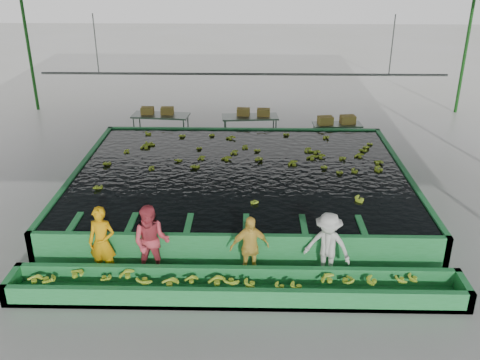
{
  "coord_description": "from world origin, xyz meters",
  "views": [
    {
      "loc": [
        0.32,
        -13.3,
        7.13
      ],
      "look_at": [
        0.0,
        0.5,
        1.0
      ],
      "focal_mm": 40.0,
      "sensor_mm": 36.0,
      "label": 1
    }
  ],
  "objects_px": {
    "flotation_tank": "(241,183)",
    "packing_table_mid": "(250,128)",
    "box_stack_right": "(336,124)",
    "worker_b": "(151,242)",
    "worker_d": "(327,246)",
    "packing_table_right": "(336,134)",
    "box_stack_left": "(158,114)",
    "sorting_trough": "(236,287)",
    "worker_a": "(102,242)",
    "packing_table_left": "(161,127)",
    "box_stack_mid": "(253,115)",
    "worker_c": "(249,247)"
  },
  "relations": [
    {
      "from": "worker_d",
      "to": "packing_table_left",
      "type": "relative_size",
      "value": 0.76
    },
    {
      "from": "packing_table_mid",
      "to": "box_stack_right",
      "type": "xyz_separation_m",
      "value": [
        3.29,
        -0.43,
        0.34
      ]
    },
    {
      "from": "worker_a",
      "to": "box_stack_left",
      "type": "distance_m",
      "value": 9.61
    },
    {
      "from": "worker_b",
      "to": "box_stack_left",
      "type": "height_order",
      "value": "worker_b"
    },
    {
      "from": "worker_c",
      "to": "packing_table_right",
      "type": "xyz_separation_m",
      "value": [
        3.29,
        9.03,
        -0.37
      ]
    },
    {
      "from": "packing_table_mid",
      "to": "box_stack_left",
      "type": "relative_size",
      "value": 1.7
    },
    {
      "from": "flotation_tank",
      "to": "worker_d",
      "type": "xyz_separation_m",
      "value": [
        2.06,
        -4.3,
        0.38
      ]
    },
    {
      "from": "sorting_trough",
      "to": "packing_table_left",
      "type": "height_order",
      "value": "packing_table_left"
    },
    {
      "from": "flotation_tank",
      "to": "packing_table_right",
      "type": "distance_m",
      "value": 5.93
    },
    {
      "from": "worker_a",
      "to": "box_stack_right",
      "type": "height_order",
      "value": "worker_a"
    },
    {
      "from": "worker_a",
      "to": "worker_c",
      "type": "height_order",
      "value": "worker_a"
    },
    {
      "from": "packing_table_left",
      "to": "box_stack_right",
      "type": "xyz_separation_m",
      "value": [
        6.79,
        -0.51,
        0.34
      ]
    },
    {
      "from": "sorting_trough",
      "to": "box_stack_right",
      "type": "distance_m",
      "value": 10.46
    },
    {
      "from": "worker_d",
      "to": "box_stack_left",
      "type": "distance_m",
      "value": 11.04
    },
    {
      "from": "packing_table_right",
      "to": "box_stack_right",
      "type": "height_order",
      "value": "box_stack_right"
    },
    {
      "from": "worker_a",
      "to": "packing_table_mid",
      "type": "height_order",
      "value": "worker_a"
    },
    {
      "from": "worker_c",
      "to": "box_stack_mid",
      "type": "distance_m",
      "value": 9.55
    },
    {
      "from": "sorting_trough",
      "to": "worker_b",
      "type": "distance_m",
      "value": 2.2
    },
    {
      "from": "packing_table_mid",
      "to": "box_stack_right",
      "type": "height_order",
      "value": "box_stack_right"
    },
    {
      "from": "flotation_tank",
      "to": "sorting_trough",
      "type": "relative_size",
      "value": 1.0
    },
    {
      "from": "worker_b",
      "to": "packing_table_mid",
      "type": "xyz_separation_m",
      "value": [
        2.19,
        9.46,
        -0.4
      ]
    },
    {
      "from": "box_stack_right",
      "to": "box_stack_left",
      "type": "bearing_deg",
      "value": 175.23
    },
    {
      "from": "flotation_tank",
      "to": "packing_table_mid",
      "type": "distance_m",
      "value": 5.16
    },
    {
      "from": "sorting_trough",
      "to": "box_stack_right",
      "type": "relative_size",
      "value": 7.02
    },
    {
      "from": "worker_c",
      "to": "worker_d",
      "type": "height_order",
      "value": "worker_d"
    },
    {
      "from": "worker_d",
      "to": "box_stack_mid",
      "type": "relative_size",
      "value": 1.3
    },
    {
      "from": "box_stack_mid",
      "to": "worker_a",
      "type": "bearing_deg",
      "value": -109.9
    },
    {
      "from": "flotation_tank",
      "to": "worker_a",
      "type": "distance_m",
      "value": 5.31
    },
    {
      "from": "packing_table_mid",
      "to": "packing_table_left",
      "type": "bearing_deg",
      "value": 178.81
    },
    {
      "from": "packing_table_left",
      "to": "box_stack_left",
      "type": "bearing_deg",
      "value": 151.3
    },
    {
      "from": "worker_d",
      "to": "box_stack_left",
      "type": "relative_size",
      "value": 1.32
    },
    {
      "from": "flotation_tank",
      "to": "box_stack_left",
      "type": "bearing_deg",
      "value": 122.52
    },
    {
      "from": "box_stack_left",
      "to": "sorting_trough",
      "type": "bearing_deg",
      "value": -72.0
    },
    {
      "from": "flotation_tank",
      "to": "box_stack_left",
      "type": "distance_m",
      "value": 6.31
    },
    {
      "from": "worker_b",
      "to": "worker_c",
      "type": "distance_m",
      "value": 2.24
    },
    {
      "from": "worker_b",
      "to": "box_stack_right",
      "type": "relative_size",
      "value": 1.26
    },
    {
      "from": "worker_a",
      "to": "worker_b",
      "type": "xyz_separation_m",
      "value": [
        1.13,
        0.0,
        0.02
      ]
    },
    {
      "from": "sorting_trough",
      "to": "box_stack_right",
      "type": "bearing_deg",
      "value": 70.19
    },
    {
      "from": "worker_a",
      "to": "box_stack_mid",
      "type": "relative_size",
      "value": 1.36
    },
    {
      "from": "sorting_trough",
      "to": "packing_table_right",
      "type": "distance_m",
      "value": 10.46
    },
    {
      "from": "worker_d",
      "to": "box_stack_left",
      "type": "height_order",
      "value": "worker_d"
    },
    {
      "from": "box_stack_right",
      "to": "flotation_tank",
      "type": "bearing_deg",
      "value": -126.83
    },
    {
      "from": "box_stack_mid",
      "to": "box_stack_right",
      "type": "bearing_deg",
      "value": -9.44
    },
    {
      "from": "box_stack_right",
      "to": "packing_table_left",
      "type": "bearing_deg",
      "value": 175.75
    },
    {
      "from": "worker_d",
      "to": "packing_table_mid",
      "type": "xyz_separation_m",
      "value": [
        -1.81,
        9.46,
        -0.34
      ]
    },
    {
      "from": "worker_a",
      "to": "box_stack_mid",
      "type": "height_order",
      "value": "worker_a"
    },
    {
      "from": "worker_c",
      "to": "box_stack_mid",
      "type": "height_order",
      "value": "worker_c"
    },
    {
      "from": "worker_a",
      "to": "sorting_trough",
      "type": "bearing_deg",
      "value": -7.38
    },
    {
      "from": "worker_b",
      "to": "worker_d",
      "type": "xyz_separation_m",
      "value": [
        4.01,
        0.0,
        -0.06
      ]
    },
    {
      "from": "box_stack_left",
      "to": "packing_table_right",
      "type": "bearing_deg",
      "value": -4.75
    }
  ]
}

